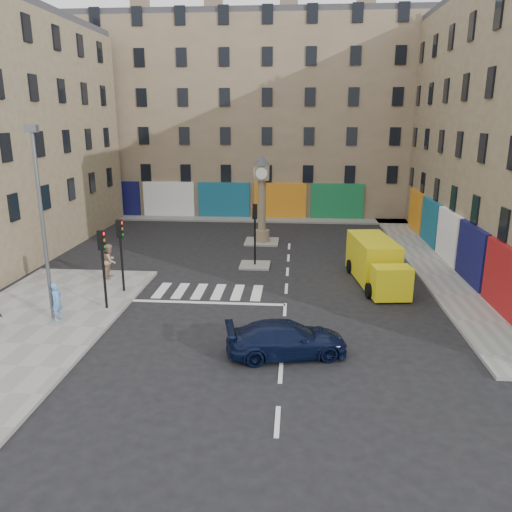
# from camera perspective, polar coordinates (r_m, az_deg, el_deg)

# --- Properties ---
(ground) EXTENTS (120.00, 120.00, 0.00)m
(ground) POSITION_cam_1_polar(r_m,az_deg,el_deg) (22.70, 3.26, -7.08)
(ground) COLOR black
(ground) RESTS_ON ground
(sidewalk_left) EXTENTS (7.00, 16.00, 0.15)m
(sidewalk_left) POSITION_cam_1_polar(r_m,az_deg,el_deg) (23.75, -24.70, -7.30)
(sidewalk_left) COLOR gray
(sidewalk_left) RESTS_ON ground
(sidewalk_right) EXTENTS (2.60, 30.00, 0.15)m
(sidewalk_right) POSITION_cam_1_polar(r_m,az_deg,el_deg) (33.19, 18.92, -0.42)
(sidewalk_right) COLOR gray
(sidewalk_right) RESTS_ON ground
(sidewalk_far) EXTENTS (32.00, 2.40, 0.15)m
(sidewalk_far) POSITION_cam_1_polar(r_m,az_deg,el_deg) (44.23, -1.19, 4.25)
(sidewalk_far) COLOR gray
(sidewalk_far) RESTS_ON ground
(island_near) EXTENTS (1.80, 1.80, 0.12)m
(island_near) POSITION_cam_1_polar(r_m,az_deg,el_deg) (30.32, -0.13, -1.06)
(island_near) COLOR gray
(island_near) RESTS_ON ground
(island_far) EXTENTS (2.40, 2.40, 0.12)m
(island_far) POSITION_cam_1_polar(r_m,az_deg,el_deg) (36.09, 0.66, 1.65)
(island_far) COLOR gray
(island_far) RESTS_ON ground
(building_far) EXTENTS (32.00, 10.00, 17.00)m
(building_far) POSITION_cam_1_polar(r_m,az_deg,el_deg) (49.16, -0.54, 15.27)
(building_far) COLOR gray
(building_far) RESTS_ON ground
(building_left) EXTENTS (8.00, 20.00, 15.00)m
(building_left) POSITION_cam_1_polar(r_m,az_deg,el_deg) (38.27, -26.49, 12.13)
(building_left) COLOR #8D7F5C
(building_left) RESTS_ON ground
(traffic_light_left_near) EXTENTS (0.28, 0.22, 3.70)m
(traffic_light_left_near) POSITION_cam_1_polar(r_m,az_deg,el_deg) (23.68, -17.13, -0.09)
(traffic_light_left_near) COLOR black
(traffic_light_left_near) RESTS_ON sidewalk_left
(traffic_light_left_far) EXTENTS (0.28, 0.22, 3.70)m
(traffic_light_left_far) POSITION_cam_1_polar(r_m,az_deg,el_deg) (25.84, -15.22, 1.33)
(traffic_light_left_far) COLOR black
(traffic_light_left_far) RESTS_ON sidewalk_left
(traffic_light_island) EXTENTS (0.28, 0.22, 3.70)m
(traffic_light_island) POSITION_cam_1_polar(r_m,az_deg,el_deg) (29.70, -0.13, 3.62)
(traffic_light_island) COLOR black
(traffic_light_island) RESTS_ON island_near
(lamp_post) EXTENTS (0.50, 0.25, 8.30)m
(lamp_post) POSITION_cam_1_polar(r_m,az_deg,el_deg) (22.77, -23.31, 4.34)
(lamp_post) COLOR #595B60
(lamp_post) RESTS_ON sidewalk_left
(clock_pillar) EXTENTS (1.20, 1.20, 6.10)m
(clock_pillar) POSITION_cam_1_polar(r_m,az_deg,el_deg) (35.41, 0.68, 7.13)
(clock_pillar) COLOR #8D7F5C
(clock_pillar) RESTS_ON island_far
(navy_sedan) EXTENTS (4.86, 2.76, 1.33)m
(navy_sedan) POSITION_cam_1_polar(r_m,az_deg,el_deg) (19.08, 3.52, -9.46)
(navy_sedan) COLOR black
(navy_sedan) RESTS_ON ground
(yellow_van) EXTENTS (2.78, 6.56, 2.32)m
(yellow_van) POSITION_cam_1_polar(r_m,az_deg,el_deg) (27.84, 13.51, -0.68)
(yellow_van) COLOR yellow
(yellow_van) RESTS_ON ground
(pedestrian_blue) EXTENTS (0.49, 0.67, 1.68)m
(pedestrian_blue) POSITION_cam_1_polar(r_m,az_deg,el_deg) (23.45, -21.79, -4.85)
(pedestrian_blue) COLOR #5A8FCF
(pedestrian_blue) RESTS_ON sidewalk_left
(pedestrian_tan) EXTENTS (0.73, 0.94, 1.90)m
(pedestrian_tan) POSITION_cam_1_polar(r_m,az_deg,el_deg) (28.64, -16.33, -0.54)
(pedestrian_tan) COLOR #9D7C60
(pedestrian_tan) RESTS_ON sidewalk_left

